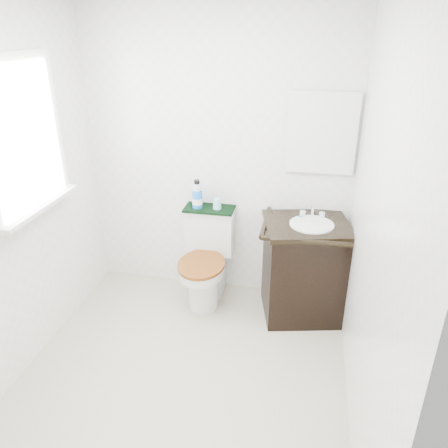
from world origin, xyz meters
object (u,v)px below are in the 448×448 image
(cup, at_px, (217,204))
(toilet, at_px, (207,263))
(vanity, at_px, (304,267))
(trash_bin, at_px, (211,274))
(mouthwash_bottle, at_px, (197,195))

(cup, bearing_deg, toilet, -120.34)
(vanity, bearing_deg, cup, 166.36)
(vanity, xyz_separation_m, trash_bin, (-0.82, 0.20, -0.28))
(toilet, bearing_deg, vanity, -4.54)
(toilet, bearing_deg, cup, 59.66)
(toilet, relative_size, vanity, 0.86)
(toilet, xyz_separation_m, mouthwash_bottle, (-0.10, 0.11, 0.57))
(toilet, height_order, vanity, vanity)
(mouthwash_bottle, relative_size, cup, 2.68)
(vanity, xyz_separation_m, mouthwash_bottle, (-0.92, 0.17, 0.48))
(toilet, bearing_deg, trash_bin, 90.00)
(trash_bin, xyz_separation_m, mouthwash_bottle, (-0.10, -0.02, 0.76))
(vanity, bearing_deg, trash_bin, 166.47)
(trash_bin, bearing_deg, cup, -12.37)
(vanity, xyz_separation_m, cup, (-0.75, 0.18, 0.42))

